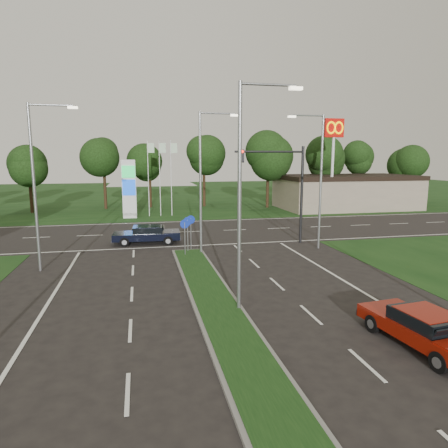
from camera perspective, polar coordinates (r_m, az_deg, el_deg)
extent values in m
plane|color=black|center=(11.32, 5.94, -23.62)|extent=(160.00, 160.00, 0.00)
cube|color=black|center=(64.37, -9.34, 3.79)|extent=(160.00, 50.00, 0.02)
cube|color=black|center=(33.71, -6.72, -1.19)|extent=(160.00, 12.00, 0.02)
cube|color=slate|center=(14.68, 0.96, -15.16)|extent=(2.00, 26.00, 0.12)
cube|color=gray|center=(51.66, 17.00, 4.37)|extent=(16.00, 9.00, 4.00)
cylinder|color=gray|center=(15.58, 2.22, 3.27)|extent=(0.16, 0.16, 9.00)
cylinder|color=gray|center=(16.03, 6.36, 19.18)|extent=(2.20, 0.10, 0.10)
cube|color=#FFF2CC|center=(16.38, 10.21, 18.52)|extent=(0.50, 0.22, 0.12)
cylinder|color=gray|center=(25.35, -3.38, 5.63)|extent=(0.16, 0.16, 9.00)
cylinder|color=gray|center=(25.63, -0.95, 15.53)|extent=(2.20, 0.10, 0.10)
cube|color=#FFF2CC|center=(25.86, 1.53, 15.25)|extent=(0.50, 0.22, 0.12)
cylinder|color=gray|center=(23.71, -25.47, 4.47)|extent=(0.16, 0.16, 9.00)
cylinder|color=gray|center=(23.58, -23.55, 15.31)|extent=(2.20, 0.10, 0.10)
cube|color=#FFF2CC|center=(23.39, -20.80, 15.29)|extent=(0.50, 0.22, 0.12)
cylinder|color=gray|center=(27.80, 13.66, 5.71)|extent=(0.16, 0.16, 9.00)
cylinder|color=gray|center=(27.43, 11.88, 14.94)|extent=(2.20, 0.10, 0.10)
cube|color=#FFF2CC|center=(27.00, 9.66, 14.88)|extent=(0.50, 0.22, 0.12)
cylinder|color=black|center=(29.48, 11.03, 4.05)|extent=(0.20, 0.20, 7.00)
cylinder|color=black|center=(28.48, 6.51, 10.22)|extent=(5.00, 0.14, 0.14)
cube|color=black|center=(27.91, 2.55, 9.68)|extent=(0.28, 0.28, 0.90)
sphere|color=#FF190C|center=(27.74, 2.65, 10.30)|extent=(0.20, 0.20, 0.20)
cylinder|color=gray|center=(25.17, -5.61, -2.24)|extent=(0.06, 0.06, 2.20)
cylinder|color=#0C26A5|center=(24.99, -5.65, 0.00)|extent=(0.56, 0.04, 0.56)
cylinder|color=gray|center=(26.18, -5.21, -1.79)|extent=(0.06, 0.06, 2.20)
cylinder|color=#0C26A5|center=(26.01, -5.24, 0.38)|extent=(0.56, 0.04, 0.56)
cylinder|color=gray|center=(26.90, -4.75, -1.48)|extent=(0.06, 0.06, 2.20)
cylinder|color=#0C26A5|center=(26.73, -4.78, 0.63)|extent=(0.56, 0.04, 0.56)
cube|color=silver|center=(42.14, -13.40, 4.84)|extent=(1.40, 0.30, 6.00)
cube|color=#0CA53F|center=(41.86, -13.50, 7.28)|extent=(1.30, 0.08, 1.20)
cube|color=#0C3FBF|center=(41.94, -13.42, 5.10)|extent=(1.30, 0.08, 1.60)
cylinder|color=silver|center=(43.07, -10.75, 6.36)|extent=(0.08, 0.08, 8.00)
cube|color=#B2D8B2|center=(43.04, -10.41, 10.63)|extent=(0.70, 0.02, 1.00)
cylinder|color=silver|center=(43.12, -9.15, 6.41)|extent=(0.08, 0.08, 8.00)
cube|color=#B2D8B2|center=(43.10, -8.79, 10.67)|extent=(0.70, 0.02, 1.00)
cylinder|color=silver|center=(43.20, -7.55, 6.45)|extent=(0.08, 0.08, 8.00)
cube|color=#B2D8B2|center=(43.19, -7.17, 10.71)|extent=(0.70, 0.02, 1.00)
cylinder|color=silver|center=(46.10, 15.21, 7.63)|extent=(0.30, 0.30, 10.00)
cube|color=#BF0C07|center=(46.20, 15.45, 13.09)|extent=(2.20, 0.35, 2.00)
torus|color=#FFC600|center=(45.80, 15.07, 13.14)|extent=(1.06, 0.16, 1.06)
torus|color=#FFC600|center=(46.21, 16.09, 13.06)|extent=(1.06, 0.16, 1.06)
cylinder|color=black|center=(49.26, -8.53, 4.69)|extent=(0.36, 0.36, 4.40)
sphere|color=black|center=(49.10, -8.66, 9.69)|extent=(6.00, 6.00, 6.00)
sphere|color=black|center=(48.94, -8.31, 10.87)|extent=(4.80, 4.80, 4.80)
cube|color=maroon|center=(15.10, 26.62, -13.41)|extent=(2.35, 4.68, 0.46)
cube|color=black|center=(14.88, 27.00, -11.95)|extent=(1.79, 2.15, 0.43)
cube|color=maroon|center=(14.81, 27.06, -11.17)|extent=(1.65, 1.78, 0.04)
cylinder|color=black|center=(15.62, 20.48, -13.19)|extent=(0.28, 0.65, 0.63)
cylinder|color=black|center=(16.68, 25.07, -12.03)|extent=(0.28, 0.65, 0.63)
cylinder|color=black|center=(13.74, 28.40, -16.98)|extent=(0.28, 0.65, 0.63)
cube|color=black|center=(29.54, -10.98, -1.64)|extent=(4.83, 2.18, 0.48)
cube|color=black|center=(29.45, -10.83, -0.75)|extent=(2.17, 1.75, 0.45)
cube|color=black|center=(29.42, -10.84, -0.32)|extent=(1.78, 1.64, 0.04)
cylinder|color=black|center=(28.82, -14.03, -2.55)|extent=(0.68, 0.25, 0.67)
cylinder|color=black|center=(30.55, -13.76, -1.87)|extent=(0.68, 0.25, 0.67)
cylinder|color=black|center=(28.71, -7.99, -2.40)|extent=(0.68, 0.25, 0.67)
cylinder|color=black|center=(30.45, -8.06, -1.73)|extent=(0.68, 0.25, 0.67)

